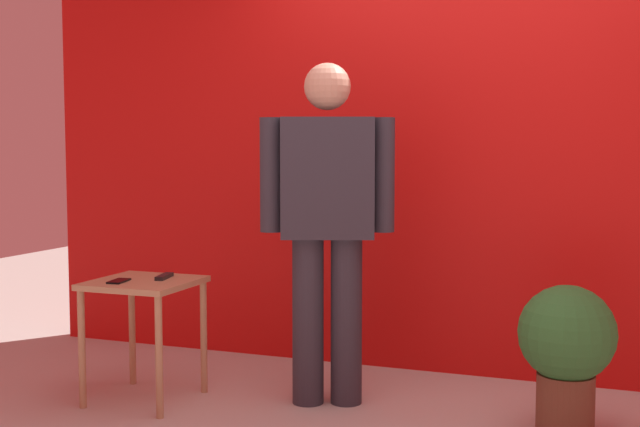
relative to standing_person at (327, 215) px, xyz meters
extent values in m
cube|color=red|center=(0.51, 0.82, 0.48)|extent=(5.37, 0.12, 2.89)
cylinder|color=#2D2D38|center=(-0.09, -0.03, -0.54)|extent=(0.21, 0.21, 0.85)
cylinder|color=#2D2D38|center=(0.09, 0.03, -0.54)|extent=(0.21, 0.21, 0.85)
cube|color=#2D2D38|center=(0.00, 0.00, 0.19)|extent=(0.51, 0.38, 0.60)
cube|color=silver|center=(-0.04, 0.11, 0.22)|extent=(0.13, 0.06, 0.51)
cube|color=#C68CB7|center=(-0.04, 0.12, 0.20)|extent=(0.05, 0.02, 0.46)
cylinder|color=#2D2D38|center=(-0.26, -0.10, 0.20)|extent=(0.15, 0.15, 0.57)
cylinder|color=#2D2D38|center=(0.26, 0.10, 0.20)|extent=(0.15, 0.15, 0.57)
sphere|color=tan|center=(0.00, 0.00, 0.64)|extent=(0.23, 0.23, 0.23)
cube|color=tan|center=(-0.90, -0.28, -0.35)|extent=(0.51, 0.51, 0.03)
cylinder|color=tan|center=(-1.12, -0.51, -0.67)|extent=(0.04, 0.04, 0.60)
cylinder|color=tan|center=(-0.68, -0.51, -0.67)|extent=(0.04, 0.04, 0.60)
cylinder|color=tan|center=(-1.12, -0.06, -0.67)|extent=(0.04, 0.04, 0.60)
cylinder|color=tan|center=(-0.68, -0.06, -0.67)|extent=(0.04, 0.04, 0.60)
cube|color=black|center=(-0.98, -0.38, -0.33)|extent=(0.09, 0.15, 0.01)
cube|color=black|center=(-0.83, -0.20, -0.33)|extent=(0.08, 0.18, 0.02)
cylinder|color=brown|center=(1.17, -0.05, -0.83)|extent=(0.26, 0.26, 0.28)
sphere|color=#2D7233|center=(1.17, -0.05, -0.50)|extent=(0.44, 0.44, 0.44)
camera|label=1|loc=(1.38, -3.83, 0.34)|focal=45.54mm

